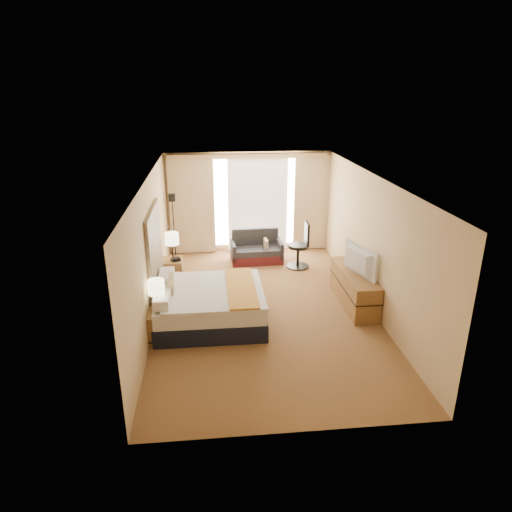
{
  "coord_description": "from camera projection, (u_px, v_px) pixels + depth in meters",
  "views": [
    {
      "loc": [
        -0.99,
        -8.09,
        4.15
      ],
      "look_at": [
        -0.11,
        0.4,
        0.96
      ],
      "focal_mm": 32.0,
      "sensor_mm": 36.0,
      "label": 1
    }
  ],
  "objects": [
    {
      "name": "nightstand_left",
      "position": [
        163.0,
        326.0,
        7.83
      ],
      "size": [
        0.45,
        0.52,
        0.55
      ],
      "primitive_type": "cube",
      "color": "olive",
      "rests_on": "floor"
    },
    {
      "name": "ceiling",
      "position": [
        264.0,
        178.0,
        8.17
      ],
      "size": [
        4.2,
        7.0,
        0.02
      ],
      "primitive_type": "cube",
      "color": "white",
      "rests_on": "wall_back"
    },
    {
      "name": "headboard",
      "position": [
        155.0,
        248.0,
        8.62
      ],
      "size": [
        0.06,
        1.85,
        1.5
      ],
      "primitive_type": "cube",
      "color": "black",
      "rests_on": "wall_left"
    },
    {
      "name": "nightstand_right",
      "position": [
        173.0,
        271.0,
        10.16
      ],
      "size": [
        0.45,
        0.52,
        0.55
      ],
      "primitive_type": "cube",
      "color": "olive",
      "rests_on": "floor"
    },
    {
      "name": "floor_lamp",
      "position": [
        173.0,
        214.0,
        11.17
      ],
      "size": [
        0.22,
        0.22,
        1.7
      ],
      "color": "black",
      "rests_on": "floor"
    },
    {
      "name": "lamp_right",
      "position": [
        172.0,
        239.0,
        9.86
      ],
      "size": [
        0.3,
        0.3,
        0.63
      ],
      "color": "black",
      "rests_on": "nightstand_right"
    },
    {
      "name": "lamp_left",
      "position": [
        156.0,
        288.0,
        7.57
      ],
      "size": [
        0.28,
        0.28,
        0.59
      ],
      "color": "black",
      "rests_on": "nightstand_left"
    },
    {
      "name": "wall_front",
      "position": [
        299.0,
        344.0,
        5.37
      ],
      "size": [
        4.2,
        0.02,
        2.6
      ],
      "primitive_type": "cube",
      "color": "tan",
      "rests_on": "ground"
    },
    {
      "name": "window",
      "position": [
        258.0,
        202.0,
        11.88
      ],
      "size": [
        2.3,
        0.02,
        2.3
      ],
      "primitive_type": "cube",
      "color": "silver",
      "rests_on": "wall_back"
    },
    {
      "name": "desk_chair",
      "position": [
        301.0,
        247.0,
        10.97
      ],
      "size": [
        0.55,
        0.55,
        1.13
      ],
      "rotation": [
        0.0,
        0.0,
        -0.03
      ],
      "color": "black",
      "rests_on": "floor"
    },
    {
      "name": "floor",
      "position": [
        263.0,
        308.0,
        9.08
      ],
      "size": [
        4.2,
        7.0,
        0.02
      ],
      "primitive_type": "cube",
      "color": "maroon",
      "rests_on": "ground"
    },
    {
      "name": "television",
      "position": [
        356.0,
        261.0,
        8.77
      ],
      "size": [
        0.42,
        1.0,
        0.58
      ],
      "primitive_type": "imported",
      "rotation": [
        0.0,
        0.0,
        1.87
      ],
      "color": "black",
      "rests_on": "media_dresser"
    },
    {
      "name": "telephone",
      "position": [
        176.0,
        259.0,
        9.99
      ],
      "size": [
        0.22,
        0.2,
        0.07
      ],
      "primitive_type": "cube",
      "rotation": [
        0.0,
        0.0,
        0.42
      ],
      "color": "black",
      "rests_on": "nightstand_right"
    },
    {
      "name": "wall_left",
      "position": [
        151.0,
        250.0,
        8.43
      ],
      "size": [
        0.02,
        7.0,
        2.6
      ],
      "primitive_type": "cube",
      "color": "tan",
      "rests_on": "ground"
    },
    {
      "name": "bed",
      "position": [
        210.0,
        305.0,
        8.44
      ],
      "size": [
        1.96,
        1.79,
        0.95
      ],
      "color": "black",
      "rests_on": "floor"
    },
    {
      "name": "wall_back",
      "position": [
        248.0,
        202.0,
        11.89
      ],
      "size": [
        4.2,
        0.02,
        2.6
      ],
      "primitive_type": "cube",
      "color": "tan",
      "rests_on": "ground"
    },
    {
      "name": "media_dresser",
      "position": [
        354.0,
        288.0,
        9.14
      ],
      "size": [
        0.5,
        1.8,
        0.7
      ],
      "primitive_type": "cube",
      "color": "olive",
      "rests_on": "floor"
    },
    {
      "name": "curtains",
      "position": [
        248.0,
        199.0,
        11.75
      ],
      "size": [
        4.12,
        0.19,
        2.56
      ],
      "color": "beige",
      "rests_on": "floor"
    },
    {
      "name": "loveseat",
      "position": [
        256.0,
        251.0,
        11.42
      ],
      "size": [
        1.29,
        0.73,
        0.79
      ],
      "rotation": [
        0.0,
        0.0,
        0.04
      ],
      "color": "#51171A",
      "rests_on": "floor"
    },
    {
      "name": "wall_right",
      "position": [
        371.0,
        243.0,
        8.83
      ],
      "size": [
        0.02,
        7.0,
        2.6
      ],
      "primitive_type": "cube",
      "color": "tan",
      "rests_on": "ground"
    },
    {
      "name": "tissue_box",
      "position": [
        161.0,
        307.0,
        7.8
      ],
      "size": [
        0.11,
        0.11,
        0.1
      ],
      "primitive_type": "cube",
      "rotation": [
        0.0,
        0.0,
        -0.01
      ],
      "color": "#88A8D2",
      "rests_on": "nightstand_left"
    }
  ]
}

